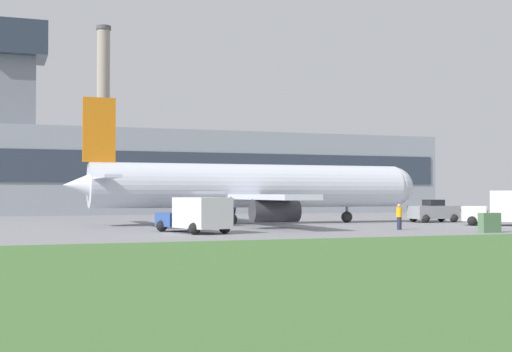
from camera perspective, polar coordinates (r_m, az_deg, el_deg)
name	(u,v)px	position (r m, az deg, el deg)	size (l,w,h in m)	color
ground_plane	(206,225)	(52.92, -4.04, -3.94)	(400.00, 400.00, 0.00)	gray
terminal_building	(122,170)	(86.50, -10.69, 0.50)	(76.15, 15.11, 21.62)	#8C939E
smokestack_left	(103,116)	(118.62, -12.13, 4.70)	(2.41, 2.41, 29.67)	gray
airplane	(248,187)	(54.61, -0.68, -0.90)	(28.15, 25.29, 9.21)	silver
pushback_tug	(434,212)	(60.00, 14.02, -2.81)	(3.97, 2.46, 1.84)	gray
baggage_truck	(503,209)	(54.92, 19.19, -2.48)	(5.05, 4.81, 2.55)	white
fuel_truck	(196,215)	(42.32, -4.80, -3.15)	(3.69, 6.08, 2.11)	#2D4C93
ground_crew_person	(399,216)	(46.88, 11.39, -3.19)	(0.51, 0.51, 1.68)	#23283D
utility_cabinet	(489,223)	(44.86, 18.18, -3.57)	(1.25, 0.58, 1.18)	#4C724C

